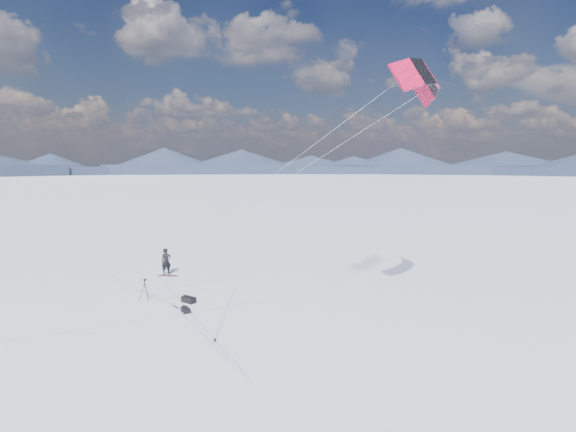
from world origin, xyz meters
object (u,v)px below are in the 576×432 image
Objects in this scene: snowboard at (168,276)px; tripod at (145,287)px; snowkiter at (167,275)px; gear_bag_b at (186,310)px; gear_bag_a at (189,299)px.

tripod is (3.07, -4.14, 0.78)m from snowboard.
gear_bag_b is (6.78, -4.32, 0.13)m from snowkiter.
tripod reaches higher than gear_bag_a.
tripod is (3.44, -4.29, 0.79)m from snowkiter.
snowkiter is at bearing 170.36° from gear_bag_b.
snowboard is 5.21m from tripod.
gear_bag_a is (5.73, -3.16, 0.16)m from snowkiter.
gear_bag_a reaches higher than gear_bag_b.
snowkiter reaches higher than gear_bag_a.
tripod is 1.48× the size of gear_bag_a.
snowboard is 1.14× the size of tripod.
gear_bag_b is at bearing -47.70° from gear_bag_a.
snowboard is 6.15m from gear_bag_a.
gear_bag_b is at bearing 8.02° from tripod.
snowkiter is at bearing 130.13° from snowboard.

